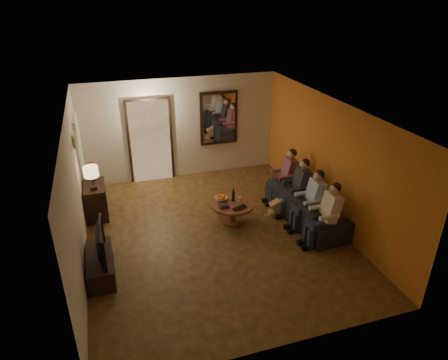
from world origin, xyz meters
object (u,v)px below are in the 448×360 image
object	(u,v)px
person_b	(311,202)
laptop	(241,209)
table_lamp	(92,178)
tv_stand	(100,265)
person_d	(286,178)
dresser	(96,200)
dog	(280,204)
sofa	(308,206)
person_c	(298,189)
wine_bottle	(233,195)
bowl	(221,199)
coffee_table	(232,213)
tv	(97,242)
person_a	(327,217)

from	to	relation	value
person_b	laptop	xyz separation A→B (m)	(-1.37, 0.40, -0.14)
table_lamp	tv_stand	xyz separation A→B (m)	(0.00, -1.89, -0.81)
tv_stand	person_b	bearing A→B (deg)	3.48
table_lamp	person_d	size ratio (longest dim) A/B	0.45
dresser	dog	bearing A→B (deg)	-17.55
dog	sofa	bearing A→B (deg)	-32.60
sofa	person_c	world-z (taller)	person_c
table_lamp	person_b	size ratio (longest dim) A/B	0.45
table_lamp	wine_bottle	distance (m)	2.95
sofa	wine_bottle	xyz separation A→B (m)	(-1.52, 0.48, 0.27)
person_b	wine_bottle	size ratio (longest dim) A/B	3.87
laptop	tv_stand	bearing A→B (deg)	170.45
bowl	laptop	bearing A→B (deg)	-60.75
table_lamp	dog	world-z (taller)	table_lamp
dresser	coffee_table	bearing A→B (deg)	-23.00
coffee_table	bowl	distance (m)	0.38
tv	coffee_table	bearing A→B (deg)	-71.10
tv	table_lamp	bearing A→B (deg)	0.00
dresser	person_c	size ratio (longest dim) A/B	0.69
person_a	coffee_table	world-z (taller)	person_a
dresser	laptop	size ratio (longest dim) A/B	2.52
person_b	person_d	distance (m)	1.20
dresser	tv_stand	bearing A→B (deg)	-90.00
tv	person_b	bearing A→B (deg)	-86.52
dog	laptop	size ratio (longest dim) A/B	1.70
bowl	laptop	xyz separation A→B (m)	(0.28, -0.50, -0.02)
bowl	person_d	bearing A→B (deg)	10.13
person_a	coffee_table	size ratio (longest dim) A/B	1.33
sofa	dresser	bearing A→B (deg)	66.61
person_c	wine_bottle	bearing A→B (deg)	172.62
person_b	dog	xyz separation A→B (m)	(-0.38, 0.64, -0.32)
person_b	coffee_table	xyz separation A→B (m)	(-1.47, 0.68, -0.38)
dresser	tv_stand	size ratio (longest dim) A/B	0.71
tv_stand	sofa	world-z (taller)	sofa
tv	person_d	xyz separation A→B (m)	(4.22, 1.46, -0.07)
person_b	bowl	distance (m)	1.89
person_a	dresser	bearing A→B (deg)	149.87
sofa	person_b	world-z (taller)	person_b
person_c	bowl	size ratio (longest dim) A/B	4.63
laptop	person_c	bearing A→B (deg)	-14.51
person_c	dog	distance (m)	0.50
tv	laptop	size ratio (longest dim) A/B	2.98
dresser	tv	xyz separation A→B (m)	(0.00, -2.11, 0.30)
person_a	laptop	xyz separation A→B (m)	(-1.37, 1.00, -0.14)
tv_stand	person_b	xyz separation A→B (m)	(4.22, 0.26, 0.41)
person_c	dresser	bearing A→B (deg)	163.49
person_b	wine_bottle	bearing A→B (deg)	151.15
table_lamp	person_d	world-z (taller)	table_lamp
tv	wine_bottle	size ratio (longest dim) A/B	3.16
person_a	person_d	xyz separation A→B (m)	(0.00, 1.80, 0.00)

